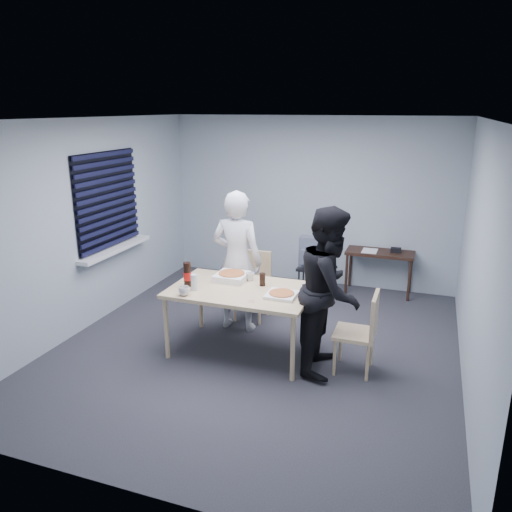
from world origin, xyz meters
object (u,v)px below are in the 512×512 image
at_px(person_white, 237,261).
at_px(backpack, 311,252).
at_px(chair_right, 363,328).
at_px(stool, 310,274).
at_px(mug_a, 184,291).
at_px(soda_bottle, 187,275).
at_px(mug_b, 250,277).
at_px(side_table, 380,256).
at_px(person_black, 330,290).
at_px(dining_table, 241,293).
at_px(chair_far, 254,280).

bearing_deg(person_white, backpack, -115.81).
height_order(chair_right, stool, chair_right).
relative_size(chair_right, person_white, 0.50).
relative_size(mug_a, soda_bottle, 0.44).
relative_size(chair_right, mug_b, 8.90).
height_order(side_table, mug_a, mug_a).
bearing_deg(stool, backpack, -90.00).
distance_m(person_white, soda_bottle, 0.79).
relative_size(person_black, mug_b, 17.70).
bearing_deg(mug_a, side_table, 57.92).
xyz_separation_m(chair_right, mug_b, (-1.37, 0.32, 0.30)).
height_order(person_white, person_black, same).
bearing_deg(person_white, dining_table, 115.63).
bearing_deg(person_white, mug_b, 133.49).
relative_size(person_white, side_table, 1.79).
bearing_deg(stool, person_white, -115.58).
bearing_deg(person_white, chair_right, 159.76).
relative_size(person_black, stool, 3.64).
bearing_deg(chair_right, stool, 118.10).
relative_size(stool, mug_a, 3.95).
bearing_deg(mug_b, mug_a, -126.13).
bearing_deg(soda_bottle, mug_a, -70.46).
height_order(chair_right, person_white, person_white).
distance_m(side_table, backpack, 1.09).
relative_size(side_table, stool, 2.03).
xyz_separation_m(dining_table, soda_bottle, (-0.60, -0.13, 0.20)).
height_order(stool, mug_b, mug_b).
bearing_deg(stool, chair_far, -122.19).
height_order(backpack, mug_a, backpack).
distance_m(person_black, side_table, 2.50).
bearing_deg(chair_right, soda_bottle, -176.83).
height_order(dining_table, backpack, backpack).
distance_m(dining_table, person_white, 0.67).
bearing_deg(mug_b, backpack, 77.64).
distance_m(person_white, mug_b, 0.41).
bearing_deg(soda_bottle, stool, 65.02).
bearing_deg(mug_a, stool, 69.63).
xyz_separation_m(stool, backpack, (-0.00, -0.01, 0.33)).
height_order(side_table, stool, side_table).
bearing_deg(side_table, person_black, -96.17).
bearing_deg(person_black, side_table, -6.17).
relative_size(dining_table, side_table, 1.59).
height_order(person_black, side_table, person_black).
bearing_deg(mug_b, soda_bottle, -144.56).
distance_m(dining_table, person_black, 1.02).
distance_m(chair_right, soda_bottle, 2.01).
relative_size(person_white, stool, 3.64).
height_order(side_table, soda_bottle, soda_bottle).
bearing_deg(person_black, chair_far, 49.64).
relative_size(person_black, mug_a, 14.39).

